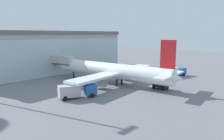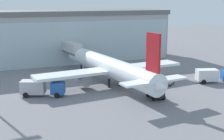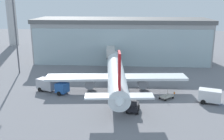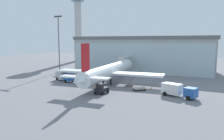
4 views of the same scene
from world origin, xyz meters
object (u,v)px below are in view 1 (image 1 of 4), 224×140
(catering_truck, at_px, (76,91))
(baggage_cart, at_px, (151,79))
(airplane, at_px, (113,71))
(safety_cone_nose, at_px, (135,88))
(fuel_truck, at_px, (174,72))
(jet_bridge, at_px, (57,60))
(safety_cone_wingtip, at_px, (146,77))
(pushback_tug, at_px, (161,85))

(catering_truck, distance_m, baggage_cart, 23.85)
(airplane, xyz_separation_m, safety_cone_nose, (-0.25, -6.99, -3.09))
(airplane, xyz_separation_m, baggage_cart, (10.27, -4.74, -2.87))
(airplane, distance_m, baggage_cart, 11.67)
(fuel_truck, bearing_deg, jet_bridge, 148.65)
(baggage_cart, xyz_separation_m, safety_cone_wingtip, (2.03, 3.11, -0.23))
(catering_truck, distance_m, fuel_truck, 33.06)
(airplane, xyz_separation_m, catering_truck, (-13.46, -2.63, -1.90))
(airplane, relative_size, catering_truck, 4.75)
(jet_bridge, height_order, airplane, airplane)
(catering_truck, height_order, safety_cone_nose, catering_truck)
(catering_truck, bearing_deg, jet_bridge, 87.68)
(catering_truck, xyz_separation_m, baggage_cart, (23.73, -2.10, -0.97))
(airplane, height_order, safety_cone_wingtip, airplane)
(airplane, distance_m, catering_truck, 13.85)
(fuel_truck, height_order, baggage_cart, fuel_truck)
(jet_bridge, height_order, safety_cone_nose, jet_bridge)
(airplane, bearing_deg, jet_bridge, 2.75)
(safety_cone_nose, bearing_deg, airplane, 87.92)
(safety_cone_nose, bearing_deg, pushback_tug, -47.17)
(fuel_truck, height_order, safety_cone_nose, fuel_truck)
(catering_truck, relative_size, safety_cone_wingtip, 13.76)
(airplane, distance_m, safety_cone_wingtip, 12.78)
(jet_bridge, xyz_separation_m, pushback_tug, (6.59, -30.41, -3.75))
(pushback_tug, distance_m, safety_cone_wingtip, 12.93)
(catering_truck, height_order, safety_cone_wingtip, catering_truck)
(jet_bridge, height_order, pushback_tug, jet_bridge)
(jet_bridge, xyz_separation_m, baggage_cart, (13.15, -23.87, -4.22))
(baggage_cart, height_order, pushback_tug, pushback_tug)
(jet_bridge, distance_m, airplane, 19.40)
(jet_bridge, relative_size, safety_cone_nose, 22.10)
(baggage_cart, distance_m, pushback_tug, 9.27)
(baggage_cart, distance_m, safety_cone_nose, 10.77)
(baggage_cart, bearing_deg, safety_cone_nose, 150.14)
(safety_cone_nose, xyz_separation_m, safety_cone_wingtip, (12.55, 5.37, 0.00))
(jet_bridge, distance_m, safety_cone_nose, 26.63)
(jet_bridge, bearing_deg, safety_cone_wingtip, -149.31)
(airplane, xyz_separation_m, pushback_tug, (3.71, -11.27, -2.39))
(catering_truck, height_order, baggage_cart, catering_truck)
(fuel_truck, distance_m, safety_cone_wingtip, 8.76)
(safety_cone_wingtip, bearing_deg, catering_truck, -177.76)
(airplane, xyz_separation_m, safety_cone_wingtip, (12.30, -1.63, -3.09))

